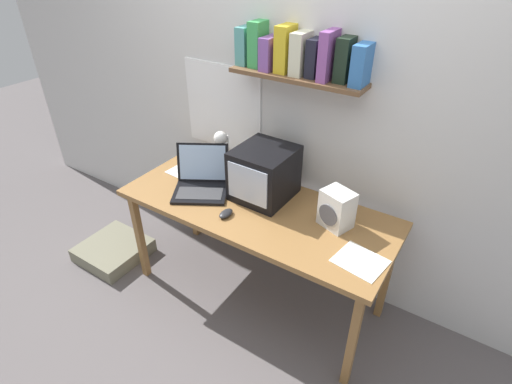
% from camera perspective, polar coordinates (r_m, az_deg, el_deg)
% --- Properties ---
extents(ground_plane, '(12.00, 12.00, 0.00)m').
position_cam_1_polar(ground_plane, '(2.94, 0.00, -14.14)').
color(ground_plane, '#5E5758').
extents(back_wall, '(5.60, 0.24, 2.60)m').
position_cam_1_polar(back_wall, '(2.53, 5.61, 13.24)').
color(back_wall, silver).
rests_on(back_wall, ground_plane).
extents(corner_desk, '(1.71, 0.70, 0.76)m').
position_cam_1_polar(corner_desk, '(2.48, 0.00, -3.18)').
color(corner_desk, olive).
rests_on(corner_desk, ground_plane).
extents(crt_monitor, '(0.34, 0.37, 0.32)m').
position_cam_1_polar(crt_monitor, '(2.45, 1.17, 2.70)').
color(crt_monitor, black).
rests_on(crt_monitor, corner_desk).
extents(laptop, '(0.45, 0.45, 0.27)m').
position_cam_1_polar(laptop, '(2.60, -7.82, 1.79)').
color(laptop, black).
rests_on(laptop, corner_desk).
extents(desk_lamp, '(0.14, 0.17, 0.33)m').
position_cam_1_polar(desk_lamp, '(2.66, -4.69, 6.13)').
color(desk_lamp, silver).
rests_on(desk_lamp, corner_desk).
extents(juice_glass, '(0.06, 0.06, 0.13)m').
position_cam_1_polar(juice_glass, '(2.90, -7.95, 5.06)').
color(juice_glass, white).
rests_on(juice_glass, corner_desk).
extents(space_heater, '(0.20, 0.18, 0.22)m').
position_cam_1_polar(space_heater, '(2.27, 11.45, -2.40)').
color(space_heater, silver).
rests_on(space_heater, corner_desk).
extents(computer_mouse, '(0.06, 0.11, 0.03)m').
position_cam_1_polar(computer_mouse, '(2.35, -4.31, -3.08)').
color(computer_mouse, '#232326').
rests_on(computer_mouse, corner_desk).
extents(printed_handout, '(0.21, 0.17, 0.00)m').
position_cam_1_polar(printed_handout, '(2.83, -10.48, 2.84)').
color(printed_handout, white).
rests_on(printed_handout, corner_desk).
extents(loose_paper_near_monitor, '(0.27, 0.25, 0.00)m').
position_cam_1_polar(loose_paper_near_monitor, '(2.12, 14.66, -9.53)').
color(loose_paper_near_monitor, white).
rests_on(loose_paper_near_monitor, corner_desk).
extents(floor_cushion, '(0.47, 0.47, 0.11)m').
position_cam_1_polar(floor_cushion, '(3.38, -19.66, -7.82)').
color(floor_cushion, gray).
rests_on(floor_cushion, ground_plane).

